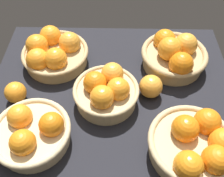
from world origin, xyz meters
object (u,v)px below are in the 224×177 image
Objects in this scene: basket_far_left at (195,145)px; loose_orange_side_gap at (16,92)px; loose_orange_front_gap at (151,86)px; basket_near_left at (174,54)px; basket_far_right at (32,132)px; basket_center at (106,91)px; basket_near_right at (53,53)px.

basket_far_left is 3.45× the size of loose_orange_side_gap.
basket_far_left is 3.12× the size of loose_orange_front_gap.
basket_far_right is at bearing 35.98° from basket_near_left.
loose_orange_front_gap is 1.11× the size of loose_orange_side_gap.
loose_orange_side_gap is (43.75, 3.15, -0.37)cm from loose_orange_front_gap.
basket_near_left is (1.00, -35.30, 0.07)cm from basket_far_left.
basket_near_left is (-44.11, -32.02, 0.87)cm from basket_far_right.
basket_near_right is (19.92, -17.76, -0.39)cm from basket_center.
basket_far_right is 32.63cm from basket_near_right.
basket_far_right is at bearing 88.92° from basket_near_right.
basket_near_left is at bearing -123.20° from loose_orange_front_gap.
basket_near_left is (-23.57, -17.16, 0.14)cm from basket_center.
basket_near_right is at bearing -38.91° from basket_far_left.
basket_near_right is at bearing -91.08° from basket_far_right.
basket_center is at bearing 138.27° from basket_near_right.
basket_far_right is 17.27cm from loose_orange_side_gap.
basket_near_right is at bearing -41.73° from basket_center.
basket_near_left is at bearing -144.02° from basket_far_right.
basket_far_left is at bearing 91.61° from basket_near_left.
basket_near_left reaches higher than basket_far_left.
basket_near_left reaches higher than loose_orange_front_gap.
basket_far_left is 1.01× the size of basket_near_left.
basket_near_right is 3.14× the size of loose_orange_front_gap.
basket_near_left reaches higher than basket_far_right.
loose_orange_side_gap is at bearing 62.02° from basket_near_right.
basket_far_right is 54.51cm from basket_near_left.
basket_far_right is 0.95× the size of basket_near_left.
basket_near_left reaches higher than basket_near_right.
basket_far_right is 39.26cm from loose_orange_front_gap.
basket_far_right is 0.94× the size of basket_far_left.
basket_center is at bearing 12.18° from loose_orange_front_gap.
loose_orange_front_gap is at bearing -64.36° from basket_far_left.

